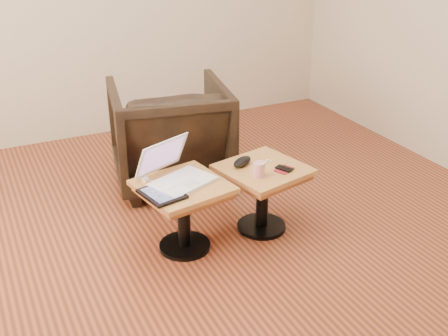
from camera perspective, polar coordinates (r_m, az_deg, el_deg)
name	(u,v)px	position (r m, az deg, el deg)	size (l,w,h in m)	color
room_shell	(204,33)	(3.00, -2.04, 13.54)	(4.52, 4.52, 2.71)	#512615
side_table_left	(183,201)	(3.40, -4.16, -3.33)	(0.57, 0.57, 0.45)	black
side_table_right	(263,183)	(3.61, 3.96, -1.54)	(0.59, 0.59, 0.45)	black
laptop	(176,173)	(3.37, -4.93, -0.55)	(0.47, 0.47, 0.24)	white
tablet	(162,194)	(3.23, -6.33, -2.61)	(0.25, 0.29, 0.02)	black
charging_adapter	(145,179)	(3.41, -8.04, -1.14)	(0.04, 0.04, 0.02)	white
glasses_case	(242,162)	(3.57, 1.86, 0.66)	(0.17, 0.07, 0.05)	black
striped_cup	(259,170)	(3.42, 3.57, -0.18)	(0.07, 0.07, 0.09)	#DD4054
earbuds_tangle	(266,162)	(3.62, 4.26, 0.64)	(0.08, 0.05, 0.02)	white
phone_on_sleeve	(284,169)	(3.53, 6.13, -0.10)	(0.14, 0.13, 0.01)	maroon
armchair	(170,134)	(4.24, -5.52, 3.50)	(0.84, 0.86, 0.78)	black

